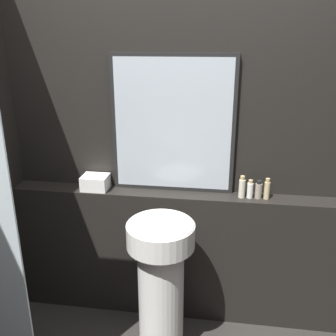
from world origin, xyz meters
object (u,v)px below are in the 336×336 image
(towel_stack, at_px, (95,182))
(conditioner_bottle, at_px, (250,190))
(body_wash_bottle, at_px, (267,189))
(mirror, at_px, (173,125))
(shampoo_bottle, at_px, (242,188))
(pedestal_sink, at_px, (161,281))
(lotion_bottle, at_px, (259,190))

(towel_stack, xyz_separation_m, conditioner_bottle, (1.04, 0.00, 0.01))
(body_wash_bottle, bearing_deg, mirror, 174.02)
(mirror, xyz_separation_m, shampoo_bottle, (0.46, -0.07, -0.38))
(pedestal_sink, xyz_separation_m, body_wash_bottle, (0.63, 0.39, 0.48))
(lotion_bottle, bearing_deg, body_wash_bottle, 0.00)
(conditioner_bottle, relative_size, lotion_bottle, 1.01)
(pedestal_sink, distance_m, mirror, 0.98)
(shampoo_bottle, bearing_deg, lotion_bottle, 0.00)
(shampoo_bottle, distance_m, conditioner_bottle, 0.05)
(pedestal_sink, distance_m, conditioner_bottle, 0.81)
(lotion_bottle, bearing_deg, towel_stack, 180.00)
(mirror, height_order, towel_stack, mirror)
(conditioner_bottle, relative_size, body_wash_bottle, 0.88)
(conditioner_bottle, bearing_deg, shampoo_bottle, -180.00)
(mirror, distance_m, conditioner_bottle, 0.65)
(pedestal_sink, distance_m, lotion_bottle, 0.84)
(pedestal_sink, bearing_deg, mirror, 88.75)
(pedestal_sink, bearing_deg, conditioner_bottle, 36.32)
(mirror, xyz_separation_m, conditioner_bottle, (0.52, -0.07, -0.39))
(pedestal_sink, distance_m, towel_stack, 0.80)
(towel_stack, distance_m, body_wash_bottle, 1.15)
(towel_stack, distance_m, lotion_bottle, 1.10)
(towel_stack, height_order, lotion_bottle, lotion_bottle)
(body_wash_bottle, bearing_deg, shampoo_bottle, -180.00)
(towel_stack, relative_size, shampoo_bottle, 1.19)
(mirror, height_order, conditioner_bottle, mirror)
(conditioner_bottle, bearing_deg, lotion_bottle, -0.00)
(shampoo_bottle, bearing_deg, pedestal_sink, -140.76)
(shampoo_bottle, bearing_deg, towel_stack, 180.00)
(mirror, relative_size, lotion_bottle, 7.38)
(mirror, xyz_separation_m, lotion_bottle, (0.57, -0.07, -0.40))
(mirror, bearing_deg, conditioner_bottle, -7.20)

